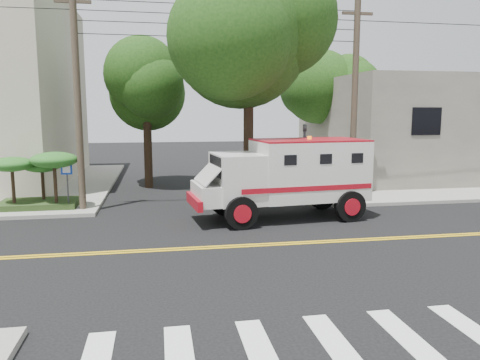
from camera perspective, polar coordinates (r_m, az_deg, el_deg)
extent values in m
plane|color=black|center=(14.71, 0.10, -8.06)|extent=(100.00, 100.00, 0.00)
cube|color=gray|center=(31.97, 20.07, 0.55)|extent=(17.00, 17.00, 0.15)
cube|color=#686259|center=(32.93, 22.18, 6.03)|extent=(14.00, 12.00, 6.00)
cylinder|color=#382D23|center=(20.13, -19.17, 8.90)|extent=(0.28, 0.28, 9.00)
cylinder|color=#382D23|center=(21.93, 13.76, 9.04)|extent=(0.28, 0.28, 9.00)
cylinder|color=black|center=(20.78, 1.04, 6.57)|extent=(0.44, 0.44, 7.00)
sphere|color=#14360E|center=(20.96, 1.06, 16.17)|extent=(5.32, 5.32, 5.32)
sphere|color=#14360E|center=(20.57, 4.77, 17.90)|extent=(4.56, 4.56, 4.56)
cylinder|color=black|center=(25.93, -11.20, 5.23)|extent=(0.44, 0.44, 5.60)
sphere|color=#14360E|center=(25.93, -11.38, 11.42)|extent=(3.92, 3.92, 3.92)
sphere|color=#14360E|center=(25.40, -9.49, 12.49)|extent=(3.36, 3.36, 3.36)
cylinder|color=black|center=(31.86, 10.21, 6.14)|extent=(0.44, 0.44, 5.95)
sphere|color=#14360E|center=(31.89, 10.35, 11.49)|extent=(4.20, 4.20, 4.20)
sphere|color=#14360E|center=(31.68, 12.32, 12.27)|extent=(3.60, 3.60, 3.60)
cylinder|color=#3F3F42|center=(20.61, 7.80, 1.74)|extent=(0.12, 0.12, 3.60)
imported|color=#3F3F42|center=(20.50, 7.87, 5.49)|extent=(0.15, 0.18, 0.90)
cylinder|color=#3F3F42|center=(20.68, -20.26, -0.93)|extent=(0.06, 0.06, 2.00)
cube|color=#0C33A5|center=(20.51, -20.40, 1.25)|extent=(0.45, 0.03, 0.45)
cube|color=#1E3314|center=(21.65, -23.27, -2.66)|extent=(3.20, 2.00, 0.24)
cylinder|color=black|center=(21.45, -25.93, -0.53)|extent=(0.14, 0.14, 1.52)
ellipsoid|color=#215118|center=(21.34, -26.07, 1.74)|extent=(1.73, 1.73, 0.60)
cylinder|color=black|center=(21.88, -22.90, -0.40)|extent=(0.14, 0.14, 1.36)
ellipsoid|color=#215118|center=(21.78, -23.02, 1.59)|extent=(1.55, 1.55, 0.54)
cylinder|color=black|center=(20.83, -21.59, -0.29)|extent=(0.14, 0.14, 1.68)
ellipsoid|color=#215118|center=(20.72, -21.73, 2.29)|extent=(1.91, 1.91, 0.66)
cube|color=silver|center=(18.57, 8.38, 1.26)|extent=(4.44, 2.91, 2.26)
cube|color=silver|center=(17.60, -0.28, 0.25)|extent=(1.97, 2.54, 1.83)
cube|color=black|center=(17.33, -2.96, 1.72)|extent=(0.26, 1.83, 0.75)
cube|color=silver|center=(17.42, -3.86, -1.66)|extent=(1.19, 2.25, 0.75)
cube|color=maroon|center=(17.36, -5.59, -2.61)|extent=(0.44, 2.32, 0.38)
cube|color=maroon|center=(18.46, 8.46, 4.84)|extent=(4.44, 2.91, 0.06)
cylinder|color=black|center=(16.59, 0.15, -4.04)|extent=(1.21, 0.47, 1.18)
cylinder|color=black|center=(18.87, -1.91, -2.52)|extent=(1.21, 0.47, 1.18)
cylinder|color=black|center=(18.25, 13.26, -3.12)|extent=(1.21, 0.47, 1.18)
cylinder|color=black|center=(20.35, 9.94, -1.84)|extent=(1.21, 0.47, 1.18)
imported|color=gray|center=(21.20, 12.22, -0.26)|extent=(0.78, 0.71, 1.78)
imported|color=gray|center=(21.21, 12.21, -0.37)|extent=(1.05, 1.03, 1.70)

